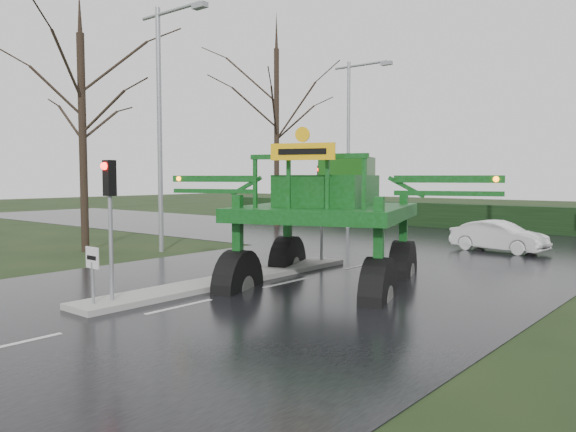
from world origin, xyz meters
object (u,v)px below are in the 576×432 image
Objects in this scene: traffic_signal_near at (110,200)px; traffic_signal_mid at (322,192)px; street_light_left_far at (353,129)px; crop_sprayer at (241,195)px; street_light_left_near at (164,107)px; keep_left_sign at (92,266)px; white_sedan at (498,252)px.

traffic_signal_near is 1.00× the size of traffic_signal_mid.
traffic_signal_near is 22.37m from street_light_left_far.
traffic_signal_mid is at bearing 79.37° from crop_sprayer.
street_light_left_near reaches higher than crop_sprayer.
traffic_signal_mid is at bearing 90.00° from traffic_signal_near.
keep_left_sign is 0.38× the size of traffic_signal_near.
street_light_left_near is 8.95m from crop_sprayer.
crop_sprayer is (0.72, 4.22, 1.55)m from keep_left_sign.
street_light_left_near is at bearing -90.00° from street_light_left_far.
crop_sprayer is (7.61, -3.28, -3.38)m from street_light_left_near.
street_light_left_near is 1.07× the size of crop_sprayer.
crop_sprayer is (0.72, 3.73, 0.02)m from traffic_signal_near.
traffic_signal_near is 0.38× the size of crop_sprayer.
white_sedan is (3.68, 16.45, -1.06)m from keep_left_sign.
traffic_signal_near is 16.58m from white_sedan.
keep_left_sign is 16.89m from white_sedan.
white_sedan is (3.68, 15.95, -2.59)m from traffic_signal_near.
traffic_signal_near is at bearing 90.00° from keep_left_sign.
street_light_left_far reaches higher than traffic_signal_mid.
traffic_signal_near is at bearing -90.00° from traffic_signal_mid.
crop_sprayer is (7.61, -17.28, -3.38)m from street_light_left_far.
traffic_signal_mid is at bearing 12.21° from street_light_left_near.
keep_left_sign is at bearing -118.78° from crop_sprayer.
traffic_signal_mid is at bearing 160.98° from white_sedan.
street_light_left_far reaches higher than traffic_signal_near.
traffic_signal_mid is 14.68m from street_light_left_far.
traffic_signal_mid is 4.82m from crop_sprayer.
crop_sprayer is at bearing 173.62° from white_sedan.
white_sedan is (10.57, 8.95, -5.99)m from street_light_left_near.
street_light_left_near is 15.09m from white_sedan.
crop_sprayer is at bearing 79.14° from traffic_signal_near.
street_light_left_far is (0.00, 14.00, 0.00)m from street_light_left_near.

